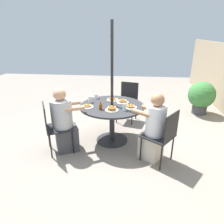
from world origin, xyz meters
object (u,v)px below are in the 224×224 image
at_px(patio_chair_north, 163,134).
at_px(drinking_glass_b, 90,99).
at_px(pancake_plate_d, 112,109).
at_px(patio_chair_east, 128,99).
at_px(pancake_plate_b, 87,106).
at_px(pancake_plate_a, 123,101).
at_px(pancake_plate_c, 112,99).
at_px(pancake_plate_e, 130,107).
at_px(patio_chair_south, 54,125).
at_px(syrup_bottle, 101,106).
at_px(drinking_glass_a, 125,107).
at_px(patio_table, 112,112).
at_px(coffee_cup, 96,96).
at_px(diner_south, 64,123).
at_px(potted_shrub, 201,96).
at_px(diner_north, 154,130).

xyz_separation_m(patio_chair_north, drinking_glass_b, (-0.73, -1.28, 0.27)).
distance_m(patio_chair_north, pancake_plate_d, 0.94).
bearing_deg(patio_chair_east, pancake_plate_b, 73.81).
relative_size(pancake_plate_a, pancake_plate_b, 1.00).
bearing_deg(pancake_plate_a, pancake_plate_c, -121.58).
height_order(pancake_plate_e, drinking_glass_b, drinking_glass_b).
bearing_deg(patio_chair_south, pancake_plate_a, 92.50).
height_order(syrup_bottle, drinking_glass_a, syrup_bottle).
bearing_deg(pancake_plate_c, patio_table, 4.27).
distance_m(pancake_plate_b, drinking_glass_b, 0.27).
height_order(patio_chair_north, pancake_plate_a, patio_chair_north).
relative_size(pancake_plate_b, pancake_plate_e, 1.00).
height_order(patio_chair_east, coffee_cup, patio_chair_east).
distance_m(patio_chair_north, drinking_glass_a, 0.77).
xyz_separation_m(patio_chair_north, drinking_glass_a, (-0.38, -0.61, 0.28)).
bearing_deg(pancake_plate_c, coffee_cup, -102.01).
xyz_separation_m(patio_chair_east, diner_south, (1.43, -1.04, 0.01)).
relative_size(patio_table, coffee_cup, 11.88).
bearing_deg(coffee_cup, pancake_plate_a, 69.87).
distance_m(coffee_cup, potted_shrub, 2.75).
xyz_separation_m(patio_chair_east, potted_shrub, (-0.58, 1.82, -0.04)).
bearing_deg(patio_table, pancake_plate_a, 130.85).
height_order(patio_chair_south, drinking_glass_a, patio_chair_south).
bearing_deg(coffee_cup, pancake_plate_b, -8.56).
bearing_deg(coffee_cup, patio_chair_north, 51.13).
relative_size(patio_chair_east, syrup_bottle, 6.31).
distance_m(diner_south, syrup_bottle, 0.68).
relative_size(pancake_plate_e, syrup_bottle, 1.60).
relative_size(patio_chair_south, drinking_glass_a, 7.00).
bearing_deg(pancake_plate_c, diner_south, -47.69).
relative_size(diner_north, syrup_bottle, 8.09).
relative_size(patio_chair_east, patio_chair_south, 1.00).
height_order(patio_table, pancake_plate_c, pancake_plate_c).
relative_size(diner_north, pancake_plate_e, 5.07).
xyz_separation_m(pancake_plate_e, drinking_glass_b, (-0.21, -0.76, 0.04)).
height_order(pancake_plate_c, drinking_glass_b, drinking_glass_b).
relative_size(patio_chair_south, pancake_plate_e, 3.95).
bearing_deg(syrup_bottle, coffee_cup, -162.94).
relative_size(drinking_glass_a, potted_shrub, 0.15).
distance_m(diner_north, potted_shrub, 2.52).
relative_size(patio_chair_east, drinking_glass_a, 7.00).
bearing_deg(patio_chair_south, drinking_glass_a, 74.57).
bearing_deg(syrup_bottle, diner_north, 72.43).
xyz_separation_m(pancake_plate_a, pancake_plate_e, (0.25, 0.15, -0.00)).
xyz_separation_m(pancake_plate_a, pancake_plate_c, (-0.13, -0.21, -0.01)).
height_order(patio_chair_north, coffee_cup, patio_chair_north).
xyz_separation_m(pancake_plate_d, pancake_plate_e, (-0.17, 0.31, -0.01)).
height_order(pancake_plate_a, pancake_plate_c, pancake_plate_a).
height_order(patio_table, coffee_cup, coffee_cup).
bearing_deg(coffee_cup, patio_chair_east, 137.23).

